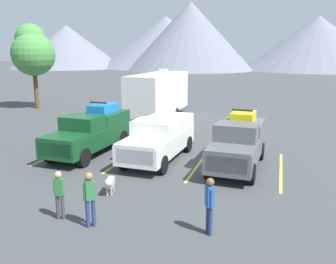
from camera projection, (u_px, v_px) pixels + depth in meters
The scene contains 15 objects.
ground_plane at pixel (165, 157), 18.40m from camera, with size 240.00×240.00×0.00m, color #3F4244.
pickup_truck_a at pixel (91, 131), 18.98m from camera, with size 2.34×5.88×2.58m.
pickup_truck_b at pixel (160, 137), 17.88m from camera, with size 2.37×5.67×2.08m.
pickup_truck_c at pixel (238, 142), 16.63m from camera, with size 2.28×5.34×2.58m.
lot_stripe_a at pixel (63, 151), 19.51m from camera, with size 0.12×5.50×0.01m, color gold.
lot_stripe_b at pixel (127, 157), 18.44m from camera, with size 0.12×5.50×0.01m, color gold.
lot_stripe_c at pixel (199, 163), 17.37m from camera, with size 0.12×5.50×0.01m, color gold.
lot_stripe_d at pixel (281, 171), 16.30m from camera, with size 0.12×5.50×0.01m, color gold.
camper_trailer_a at pixel (158, 93), 28.40m from camera, with size 2.93×8.82×3.77m.
person_a at pixel (90, 196), 10.98m from camera, with size 0.33×0.32×1.75m.
person_b at pixel (59, 192), 11.51m from camera, with size 0.35×0.23×1.61m.
person_c at pixel (210, 202), 10.54m from camera, with size 0.31×0.34×1.74m.
dog at pixel (110, 183), 13.58m from camera, with size 0.44×0.93×0.69m.
tree_b at pixel (33, 51), 32.48m from camera, with size 3.85×3.85×7.59m.
mountain_ridge at pixel (272, 45), 92.46m from camera, with size 151.85×50.09×17.22m.
Camera 1 is at (5.31, -16.83, 5.35)m, focal length 38.83 mm.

